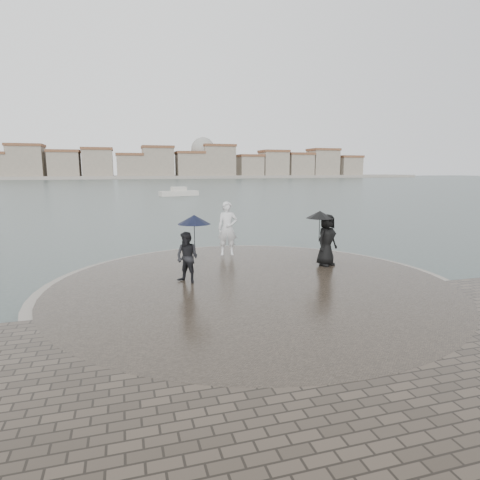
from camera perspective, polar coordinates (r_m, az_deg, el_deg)
name	(u,v)px	position (r m, az deg, el deg)	size (l,w,h in m)	color
ground	(301,340)	(9.27, 8.65, -13.91)	(400.00, 400.00, 0.00)	#2B3835
kerb_ring	(252,289)	(12.27, 1.73, -6.96)	(12.50, 12.50, 0.32)	gray
quay_tip	(252,288)	(12.27, 1.73, -6.87)	(11.90, 11.90, 0.36)	#2D261E
statue	(227,228)	(15.93, -1.80, 1.66)	(0.78, 0.51, 2.13)	silver
visitor_left	(189,246)	(12.12, -7.22, -0.86)	(1.23, 1.08, 2.04)	black
visitor_right	(325,235)	(14.46, 12.03, 0.76)	(1.28, 1.06, 1.95)	black
far_skyline	(113,165)	(168.39, -17.57, 10.20)	(260.00, 20.00, 37.00)	gray
boats	(102,199)	(48.36, -19.07, 5.48)	(23.91, 23.01, 1.50)	beige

